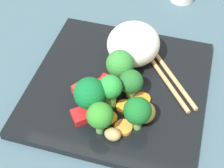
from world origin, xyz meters
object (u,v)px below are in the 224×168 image
Objects in this scene: chopstick_pair at (158,63)px; square_plate at (118,87)px; broccoli_floret_0 at (102,117)px; carrot_slice_3 at (142,99)px; rice_mound at (133,44)px.

square_plate is at bearing 99.97° from chopstick_pair.
broccoli_floret_0 reaches higher than chopstick_pair.
broccoli_floret_0 is at bearing 122.64° from chopstick_pair.
carrot_slice_3 is 8.76cm from chopstick_pair.
square_plate is at bearing 2.23° from broccoli_floret_0.
chopstick_pair is (8.73, -0.74, 0.04)cm from carrot_slice_3.
carrot_slice_3 is (-8.78, -3.89, -3.29)cm from rice_mound.
rice_mound is (6.45, -0.80, 4.33)cm from square_plate.
square_plate is at bearing 63.56° from carrot_slice_3.
rice_mound reaches higher than square_plate.
rice_mound is at bearing -7.03° from square_plate.
broccoli_floret_0 is 16.97cm from chopstick_pair.
chopstick_pair is at bearing -90.69° from rice_mound.
carrot_slice_3 is (7.18, -4.31, -3.10)cm from broccoli_floret_0.
rice_mound reaches higher than carrot_slice_3.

